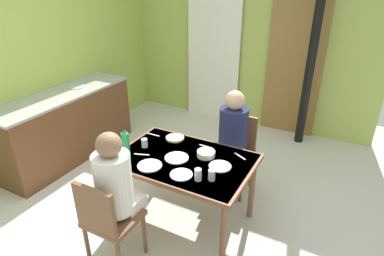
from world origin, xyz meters
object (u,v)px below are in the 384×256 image
kitchen_counter (66,126)px  chair_near_diner (107,219)px  water_bottle_green_near (126,146)px  dining_table (184,166)px  serving_bowl_center (206,154)px  chair_far_diner (236,149)px  person_near_diner (115,181)px  person_far_diner (233,131)px

kitchen_counter → chair_near_diner: kitchen_counter is taller
water_bottle_green_near → dining_table: bearing=31.8°
water_bottle_green_near → serving_bowl_center: (0.61, 0.41, -0.12)m
dining_table → chair_far_diner: 0.83m
chair_near_diner → chair_far_diner: size_ratio=1.00×
serving_bowl_center → water_bottle_green_near: bearing=-146.1°
dining_table → water_bottle_green_near: water_bottle_green_near is taller
chair_far_diner → person_near_diner: (-0.49, -1.43, 0.28)m
kitchen_counter → serving_bowl_center: bearing=-6.7°
dining_table → chair_far_diner: size_ratio=1.45×
kitchen_counter → serving_bowl_center: kitchen_counter is taller
water_bottle_green_near → serving_bowl_center: size_ratio=1.85×
chair_near_diner → chair_far_diner: same height
chair_near_diner → kitchen_counter: bearing=146.1°
person_near_diner → water_bottle_green_near: 0.42m
person_near_diner → dining_table: bearing=66.9°
person_far_diner → chair_far_diner: bearing=-90.0°
kitchen_counter → water_bottle_green_near: water_bottle_green_near is taller
dining_table → person_far_diner: (0.22, 0.65, 0.13)m
chair_far_diner → person_far_diner: 0.31m
chair_near_diner → water_bottle_green_near: bearing=108.7°
chair_near_diner → person_far_diner: bearing=70.9°
kitchen_counter → serving_bowl_center: size_ratio=11.27×
chair_near_diner → person_far_diner: size_ratio=1.13×
dining_table → person_near_diner: 0.71m
person_near_diner → person_far_diner: size_ratio=1.00×
kitchen_counter → chair_far_diner: 2.27m
person_near_diner → water_bottle_green_near: (-0.17, 0.37, 0.09)m
chair_near_diner → water_bottle_green_near: (-0.17, 0.51, 0.38)m
person_near_diner → water_bottle_green_near: size_ratio=2.45×
dining_table → serving_bowl_center: bearing=39.1°
person_far_diner → serving_bowl_center: size_ratio=4.53×
person_far_diner → person_near_diner: bearing=69.1°
person_near_diner → chair_far_diner: bearing=70.9°
dining_table → water_bottle_green_near: (-0.45, -0.28, 0.23)m
kitchen_counter → serving_bowl_center: (2.17, -0.26, 0.30)m
dining_table → water_bottle_green_near: 0.57m
chair_far_diner → chair_near_diner: bearing=72.5°
person_far_diner → water_bottle_green_near: bearing=54.2°
person_near_diner → serving_bowl_center: size_ratio=4.53×
chair_near_diner → serving_bowl_center: (0.43, 0.91, 0.26)m
water_bottle_green_near → chair_far_diner: bearing=57.9°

